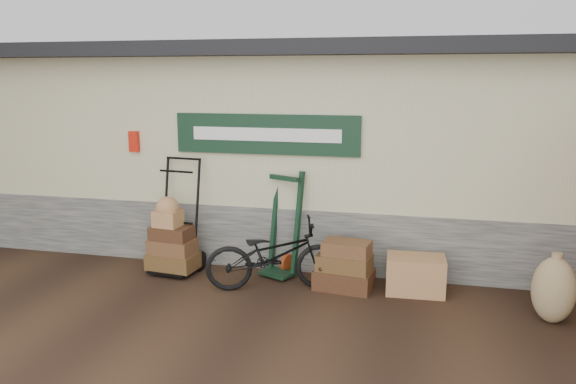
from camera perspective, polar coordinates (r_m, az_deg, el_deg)
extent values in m
plane|color=black|center=(7.23, -1.88, -10.53)|extent=(80.00, 80.00, 0.00)
cube|color=#4C4C47|center=(9.65, 2.41, -2.01)|extent=(14.00, 3.54, 0.90)
cube|color=#C0C08D|center=(9.41, 2.49, 6.90)|extent=(14.00, 3.50, 2.10)
cube|color=black|center=(9.23, 2.37, 13.95)|extent=(14.40, 4.10, 0.20)
cube|color=black|center=(7.75, -2.23, 5.87)|extent=(2.60, 0.06, 0.55)
cube|color=white|center=(7.72, -2.30, 5.85)|extent=(2.10, 0.01, 0.18)
cube|color=red|center=(8.52, -15.33, 4.98)|extent=(0.14, 0.10, 0.30)
cube|color=#996A3D|center=(7.45, 12.81, -8.18)|extent=(0.75, 0.51, 0.48)
imported|color=black|center=(7.29, -1.43, -6.03)|extent=(1.13, 1.88, 1.03)
ellipsoid|color=olive|center=(7.04, 25.38, -8.98)|extent=(0.60, 0.56, 0.77)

